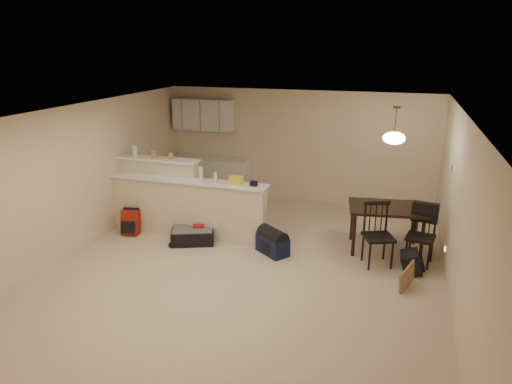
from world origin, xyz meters
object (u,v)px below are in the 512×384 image
at_px(dining_chair_far, 421,236).
at_px(black_daypack, 411,262).
at_px(dining_table, 387,212).
at_px(red_backpack, 131,222).
at_px(dining_chair_near, 379,235).
at_px(suitcase, 193,236).
at_px(navy_duffel, 273,245).
at_px(pendant_lamp, 394,138).

height_order(dining_chair_far, black_daypack, dining_chair_far).
xyz_separation_m(dining_table, red_backpack, (-4.60, -0.75, -0.46)).
bearing_deg(black_daypack, red_backpack, 89.07).
xyz_separation_m(dining_chair_near, red_backpack, (-4.51, -0.10, -0.28)).
relative_size(suitcase, navy_duffel, 1.30).
bearing_deg(dining_chair_far, navy_duffel, -160.72).
distance_m(dining_table, suitcase, 3.45).
relative_size(pendant_lamp, black_daypack, 1.64).
bearing_deg(dining_chair_far, dining_table, 155.51).
relative_size(dining_table, pendant_lamp, 2.24).
bearing_deg(dining_table, dining_chair_far, -44.02).
distance_m(suitcase, red_backpack, 1.29).
xyz_separation_m(dining_table, navy_duffel, (-1.82, -0.75, -0.54)).
relative_size(dining_chair_near, suitcase, 1.38).
bearing_deg(black_daypack, dining_table, 29.77).
xyz_separation_m(dining_table, dining_chair_near, (-0.09, -0.64, -0.18)).
distance_m(dining_chair_far, black_daypack, 0.49).
bearing_deg(dining_chair_near, dining_table, 58.98).
bearing_deg(red_backpack, suitcase, -9.05).
height_order(suitcase, navy_duffel, navy_duffel).
relative_size(pendant_lamp, dining_chair_near, 0.60).
bearing_deg(dining_table, navy_duffel, -166.30).
xyz_separation_m(dining_chair_near, suitcase, (-3.23, -0.10, -0.39)).
xyz_separation_m(dining_chair_far, red_backpack, (-5.16, -0.35, -0.26)).
bearing_deg(dining_chair_far, dining_chair_near, -148.36).
xyz_separation_m(dining_chair_near, navy_duffel, (-1.73, -0.10, -0.36)).
bearing_deg(dining_chair_far, pendant_lamp, 155.51).
distance_m(dining_chair_near, suitcase, 3.26).
xyz_separation_m(navy_duffel, black_daypack, (2.26, 0.00, 0.01)).
height_order(dining_chair_far, red_backpack, dining_chair_far).
bearing_deg(dining_chair_near, dining_chair_far, -2.41).
xyz_separation_m(pendant_lamp, dining_chair_near, (-0.09, -0.64, -1.47)).
relative_size(dining_chair_near, dining_chair_far, 1.05).
height_order(pendant_lamp, suitcase, pendant_lamp).
distance_m(dining_chair_near, black_daypack, 0.65).
relative_size(dining_chair_far, suitcase, 1.31).
xyz_separation_m(dining_chair_far, suitcase, (-3.88, -0.35, -0.37)).
distance_m(red_backpack, black_daypack, 5.04).
bearing_deg(suitcase, pendant_lamp, -9.17).
relative_size(dining_table, black_daypack, 3.67).
distance_m(suitcase, navy_duffel, 1.50).
bearing_deg(pendant_lamp, black_daypack, -59.30).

